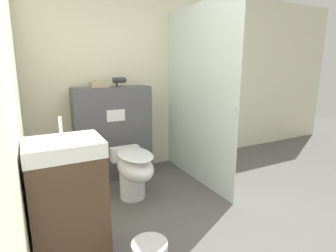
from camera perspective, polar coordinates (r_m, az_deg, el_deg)
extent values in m
cube|color=beige|center=(3.62, -7.54, 10.13)|extent=(8.00, 0.06, 2.50)
cube|color=#4C4C51|center=(3.38, -11.79, -1.63)|extent=(0.94, 0.29, 1.17)
cube|color=white|center=(3.19, -11.25, 2.25)|extent=(0.22, 0.01, 0.14)
cube|color=silver|center=(3.19, 6.32, 6.34)|extent=(0.01, 1.47, 2.12)
sphere|color=#B2B2B7|center=(2.65, 14.77, 3.73)|extent=(0.04, 0.04, 0.04)
cylinder|color=white|center=(2.96, -7.76, -11.90)|extent=(0.28, 0.28, 0.36)
ellipsoid|color=white|center=(2.79, -7.17, -8.83)|extent=(0.35, 0.58, 0.26)
ellipsoid|color=white|center=(2.74, -7.25, -6.07)|extent=(0.34, 0.57, 0.02)
cube|color=white|center=(3.06, -9.32, -5.90)|extent=(0.32, 0.12, 0.16)
cube|color=#473323|center=(2.09, -20.62, -16.68)|extent=(0.49, 0.41, 0.83)
cube|color=white|center=(1.91, -21.72, -4.29)|extent=(0.50, 0.41, 0.10)
cylinder|color=silver|center=(1.99, -22.37, -0.06)|extent=(0.02, 0.02, 0.14)
cylinder|color=#2D2D33|center=(3.30, -10.62, 9.79)|extent=(0.15, 0.07, 0.07)
cone|color=#2D2D33|center=(3.32, -9.13, 9.87)|extent=(0.03, 0.06, 0.06)
cylinder|color=#2D2D33|center=(3.29, -11.09, 9.00)|extent=(0.03, 0.03, 0.07)
cube|color=tan|center=(3.28, -14.80, 8.67)|extent=(0.21, 0.19, 0.06)
cylinder|color=silver|center=(1.92, -4.04, -24.21)|extent=(0.25, 0.25, 0.01)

